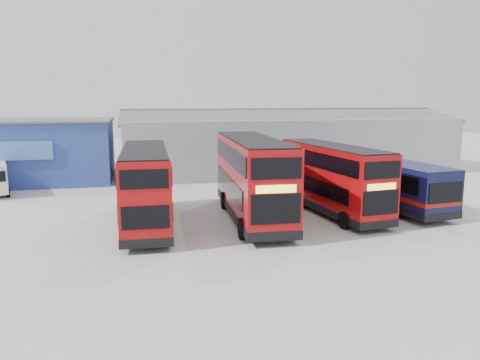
{
  "coord_description": "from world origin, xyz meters",
  "views": [
    {
      "loc": [
        -5.69,
        -23.17,
        6.84
      ],
      "look_at": [
        0.03,
        3.23,
        2.1
      ],
      "focal_mm": 35.0,
      "sensor_mm": 36.0,
      "label": 1
    }
  ],
  "objects_px": {
    "maintenance_shed": "(284,143)",
    "double_decker_left": "(146,188)",
    "double_decker_centre": "(252,179)",
    "single_decker_blue": "(381,182)",
    "double_decker_right": "(332,180)",
    "office_block": "(37,150)"
  },
  "relations": [
    {
      "from": "maintenance_shed",
      "to": "double_decker_left",
      "type": "xyz_separation_m",
      "value": [
        -13.43,
        -17.99,
        -0.5
      ]
    },
    {
      "from": "double_decker_centre",
      "to": "single_decker_blue",
      "type": "height_order",
      "value": "double_decker_centre"
    },
    {
      "from": "double_decker_centre",
      "to": "double_decker_left",
      "type": "bearing_deg",
      "value": -176.26
    },
    {
      "from": "double_decker_right",
      "to": "double_decker_centre",
      "type": "bearing_deg",
      "value": 177.32
    },
    {
      "from": "double_decker_centre",
      "to": "double_decker_right",
      "type": "xyz_separation_m",
      "value": [
        4.97,
        0.38,
        -0.26
      ]
    },
    {
      "from": "maintenance_shed",
      "to": "single_decker_blue",
      "type": "bearing_deg",
      "value": -84.73
    },
    {
      "from": "double_decker_left",
      "to": "double_decker_centre",
      "type": "distance_m",
      "value": 5.95
    },
    {
      "from": "double_decker_left",
      "to": "double_decker_right",
      "type": "height_order",
      "value": "double_decker_left"
    },
    {
      "from": "maintenance_shed",
      "to": "double_decker_left",
      "type": "relative_size",
      "value": 3.04
    },
    {
      "from": "double_decker_centre",
      "to": "single_decker_blue",
      "type": "distance_m",
      "value": 9.17
    },
    {
      "from": "maintenance_shed",
      "to": "double_decker_right",
      "type": "height_order",
      "value": "maintenance_shed"
    },
    {
      "from": "double_decker_left",
      "to": "maintenance_shed",
      "type": "bearing_deg",
      "value": -125.62
    },
    {
      "from": "double_decker_centre",
      "to": "single_decker_blue",
      "type": "relative_size",
      "value": 0.98
    },
    {
      "from": "maintenance_shed",
      "to": "double_decker_centre",
      "type": "bearing_deg",
      "value": -112.74
    },
    {
      "from": "maintenance_shed",
      "to": "double_decker_centre",
      "type": "xyz_separation_m",
      "value": [
        -7.48,
        -17.85,
        -0.3
      ]
    },
    {
      "from": "double_decker_centre",
      "to": "single_decker_blue",
      "type": "bearing_deg",
      "value": 13.21
    },
    {
      "from": "office_block",
      "to": "double_decker_centre",
      "type": "relative_size",
      "value": 1.11
    },
    {
      "from": "office_block",
      "to": "maintenance_shed",
      "type": "height_order",
      "value": "maintenance_shed"
    },
    {
      "from": "double_decker_left",
      "to": "double_decker_centre",
      "type": "xyz_separation_m",
      "value": [
        5.95,
        0.14,
        0.2
      ]
    },
    {
      "from": "double_decker_right",
      "to": "single_decker_blue",
      "type": "relative_size",
      "value": 0.88
    },
    {
      "from": "office_block",
      "to": "double_decker_left",
      "type": "bearing_deg",
      "value": -61.8
    },
    {
      "from": "office_block",
      "to": "single_decker_blue",
      "type": "height_order",
      "value": "office_block"
    }
  ]
}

